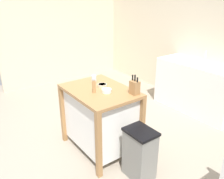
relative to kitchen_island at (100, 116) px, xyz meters
The scene contains 12 objects.
ground_plane 0.54m from the kitchen_island, behind, with size 6.53×6.53×0.00m, color gray.
wall_back 2.58m from the kitchen_island, 94.87° to the left, with size 5.53×0.10×2.60m, color beige.
wall_left 3.21m from the kitchen_island, 163.05° to the left, with size 0.10×3.07×2.60m, color beige.
kitchen_island is the anchor object (origin of this frame).
knife_block 0.67m from the kitchen_island, 34.86° to the left, with size 0.11×0.09×0.25m.
bowl_ceramic_small 0.44m from the kitchen_island, ahead, with size 0.12×0.12×0.05m.
bowl_stoneware_deep 0.43m from the kitchen_island, 126.86° to the left, with size 0.13×0.13×0.04m.
drinking_cup 0.54m from the kitchen_island, 160.84° to the left, with size 0.07×0.07×0.09m.
pepper_grinder 0.50m from the kitchen_island, 66.71° to the right, with size 0.04×0.04×0.19m.
trash_bin 0.77m from the kitchen_island, ahead, with size 0.36×0.28×0.63m.
sink_counter 2.09m from the kitchen_island, 88.68° to the left, with size 1.49×0.60×0.90m.
sink_faucet 2.29m from the kitchen_island, 88.76° to the left, with size 0.02×0.02×0.22m.
Camera 1 is at (2.58, -1.52, 2.06)m, focal length 37.78 mm.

